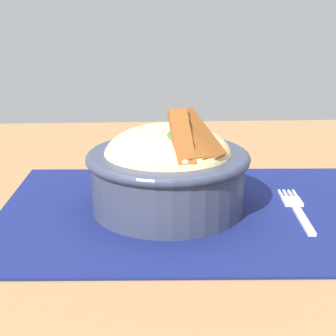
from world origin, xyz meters
TOP-DOWN VIEW (x-y plane):
  - table at (0.00, 0.00)m, footprint 1.11×0.91m
  - placemat at (0.02, -0.03)m, footprint 0.47×0.33m
  - bowl at (-0.01, -0.02)m, footprint 0.19×0.19m
  - fork at (0.14, -0.04)m, footprint 0.02×0.13m

SIDE VIEW (x-z plane):
  - table at x=0.00m, z-range 0.30..1.03m
  - placemat at x=0.02m, z-range 0.73..0.74m
  - fork at x=0.14m, z-range 0.74..0.74m
  - bowl at x=-0.01m, z-range 0.72..0.85m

